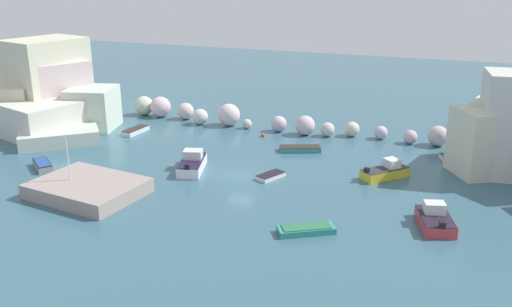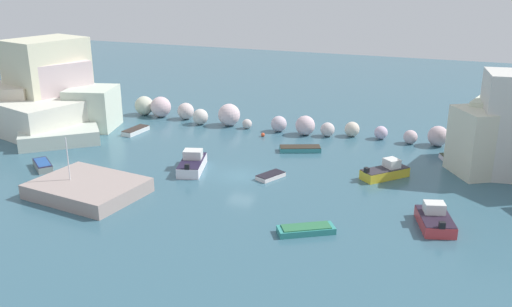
{
  "view_description": "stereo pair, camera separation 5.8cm",
  "coord_description": "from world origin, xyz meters",
  "px_view_note": "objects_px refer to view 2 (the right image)",
  "views": [
    {
      "loc": [
        18.94,
        -45.53,
        19.09
      ],
      "look_at": [
        0.0,
        4.06,
        1.0
      ],
      "focal_mm": 38.62,
      "sensor_mm": 36.0,
      "label": 1
    },
    {
      "loc": [
        19.0,
        -45.51,
        19.09
      ],
      "look_at": [
        0.0,
        4.06,
        1.0
      ],
      "focal_mm": 38.62,
      "sensor_mm": 36.0,
      "label": 2
    }
  ],
  "objects_px": {
    "moored_boat_9": "(306,230)",
    "moored_boat_2": "(71,189)",
    "moored_boat_8": "(457,157)",
    "moored_boat_1": "(435,219)",
    "moored_boat_4": "(136,130)",
    "moored_boat_3": "(192,163)",
    "moored_boat_0": "(386,172)",
    "stone_dock": "(88,188)",
    "moored_boat_6": "(300,149)",
    "moored_boat_7": "(43,165)",
    "moored_boat_5": "(271,176)",
    "channel_buoy": "(263,135)"
  },
  "relations": [
    {
      "from": "moored_boat_9",
      "to": "moored_boat_1",
      "type": "bearing_deg",
      "value": 175.87
    },
    {
      "from": "moored_boat_2",
      "to": "moored_boat_4",
      "type": "bearing_deg",
      "value": 148.09
    },
    {
      "from": "moored_boat_5",
      "to": "moored_boat_6",
      "type": "bearing_deg",
      "value": -157.1
    },
    {
      "from": "moored_boat_5",
      "to": "moored_boat_6",
      "type": "distance_m",
      "value": 8.71
    },
    {
      "from": "moored_boat_1",
      "to": "moored_boat_4",
      "type": "xyz_separation_m",
      "value": [
        -35.55,
        13.47,
        -0.31
      ]
    },
    {
      "from": "stone_dock",
      "to": "moored_boat_6",
      "type": "distance_m",
      "value": 23.03
    },
    {
      "from": "moored_boat_0",
      "to": "moored_boat_6",
      "type": "bearing_deg",
      "value": 106.81
    },
    {
      "from": "moored_boat_3",
      "to": "moored_boat_9",
      "type": "distance_m",
      "value": 16.92
    },
    {
      "from": "moored_boat_1",
      "to": "moored_boat_6",
      "type": "bearing_deg",
      "value": 30.63
    },
    {
      "from": "moored_boat_0",
      "to": "moored_boat_4",
      "type": "bearing_deg",
      "value": 124.15
    },
    {
      "from": "stone_dock",
      "to": "moored_boat_4",
      "type": "relative_size",
      "value": 2.38
    },
    {
      "from": "moored_boat_6",
      "to": "moored_boat_9",
      "type": "distance_m",
      "value": 19.42
    },
    {
      "from": "moored_boat_9",
      "to": "moored_boat_2",
      "type": "bearing_deg",
      "value": -31.31
    },
    {
      "from": "moored_boat_3",
      "to": "moored_boat_9",
      "type": "height_order",
      "value": "moored_boat_3"
    },
    {
      "from": "moored_boat_0",
      "to": "moored_boat_2",
      "type": "relative_size",
      "value": 0.9
    },
    {
      "from": "moored_boat_1",
      "to": "moored_boat_8",
      "type": "height_order",
      "value": "moored_boat_1"
    },
    {
      "from": "channel_buoy",
      "to": "moored_boat_5",
      "type": "bearing_deg",
      "value": -66.58
    },
    {
      "from": "moored_boat_3",
      "to": "moored_boat_8",
      "type": "bearing_deg",
      "value": -78.71
    },
    {
      "from": "moored_boat_2",
      "to": "moored_boat_6",
      "type": "height_order",
      "value": "moored_boat_2"
    },
    {
      "from": "channel_buoy",
      "to": "moored_boat_3",
      "type": "relative_size",
      "value": 0.08
    },
    {
      "from": "moored_boat_6",
      "to": "moored_boat_7",
      "type": "distance_m",
      "value": 26.6
    },
    {
      "from": "moored_boat_4",
      "to": "moored_boat_3",
      "type": "bearing_deg",
      "value": 59.21
    },
    {
      "from": "moored_boat_0",
      "to": "moored_boat_9",
      "type": "distance_m",
      "value": 14.35
    },
    {
      "from": "moored_boat_1",
      "to": "moored_boat_9",
      "type": "distance_m",
      "value": 10.1
    },
    {
      "from": "moored_boat_5",
      "to": "moored_boat_9",
      "type": "distance_m",
      "value": 11.63
    },
    {
      "from": "moored_boat_4",
      "to": "moored_boat_5",
      "type": "height_order",
      "value": "moored_boat_4"
    },
    {
      "from": "stone_dock",
      "to": "moored_boat_8",
      "type": "xyz_separation_m",
      "value": [
        29.97,
        21.74,
        -0.38
      ]
    },
    {
      "from": "stone_dock",
      "to": "moored_boat_1",
      "type": "distance_m",
      "value": 29.25
    },
    {
      "from": "moored_boat_0",
      "to": "moored_boat_6",
      "type": "distance_m",
      "value": 10.91
    },
    {
      "from": "stone_dock",
      "to": "moored_boat_5",
      "type": "distance_m",
      "value": 16.68
    },
    {
      "from": "moored_boat_0",
      "to": "moored_boat_9",
      "type": "bearing_deg",
      "value": -153.53
    },
    {
      "from": "moored_boat_7",
      "to": "moored_boat_9",
      "type": "distance_m",
      "value": 28.65
    },
    {
      "from": "moored_boat_4",
      "to": "moored_boat_9",
      "type": "height_order",
      "value": "moored_boat_4"
    },
    {
      "from": "moored_boat_2",
      "to": "channel_buoy",
      "type": "bearing_deg",
      "value": 108.49
    },
    {
      "from": "moored_boat_8",
      "to": "moored_boat_2",
      "type": "bearing_deg",
      "value": 10.19
    },
    {
      "from": "moored_boat_3",
      "to": "stone_dock",
      "type": "bearing_deg",
      "value": 131.08
    },
    {
      "from": "moored_boat_4",
      "to": "moored_boat_9",
      "type": "relative_size",
      "value": 0.86
    },
    {
      "from": "moored_boat_5",
      "to": "moored_boat_8",
      "type": "xyz_separation_m",
      "value": [
        16.34,
        12.13,
        0.03
      ]
    },
    {
      "from": "moored_boat_0",
      "to": "moored_boat_8",
      "type": "relative_size",
      "value": 1.29
    },
    {
      "from": "moored_boat_8",
      "to": "moored_boat_4",
      "type": "bearing_deg",
      "value": -18.55
    },
    {
      "from": "stone_dock",
      "to": "moored_boat_0",
      "type": "xyz_separation_m",
      "value": [
        23.8,
        13.65,
        -0.03
      ]
    },
    {
      "from": "moored_boat_2",
      "to": "moored_boat_5",
      "type": "distance_m",
      "value": 18.15
    },
    {
      "from": "stone_dock",
      "to": "moored_boat_9",
      "type": "relative_size",
      "value": 2.06
    },
    {
      "from": "moored_boat_4",
      "to": "moored_boat_1",
      "type": "bearing_deg",
      "value": 74.61
    },
    {
      "from": "moored_boat_6",
      "to": "channel_buoy",
      "type": "bearing_deg",
      "value": 124.94
    },
    {
      "from": "stone_dock",
      "to": "moored_boat_9",
      "type": "height_order",
      "value": "stone_dock"
    },
    {
      "from": "moored_boat_8",
      "to": "channel_buoy",
      "type": "bearing_deg",
      "value": -25.08
    },
    {
      "from": "moored_boat_8",
      "to": "moored_boat_1",
      "type": "bearing_deg",
      "value": 61.97
    },
    {
      "from": "moored_boat_6",
      "to": "moored_boat_9",
      "type": "relative_size",
      "value": 1.05
    },
    {
      "from": "moored_boat_0",
      "to": "moored_boat_4",
      "type": "xyz_separation_m",
      "value": [
        -30.45,
        4.27,
        -0.32
      ]
    }
  ]
}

